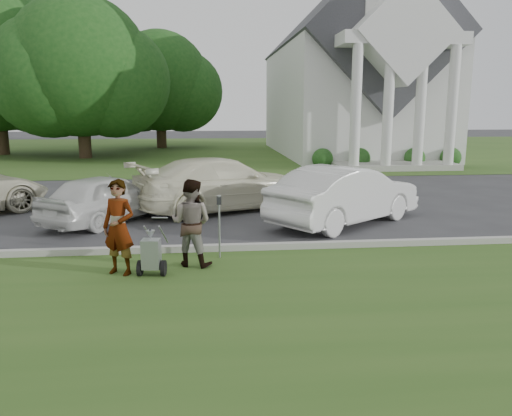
{
  "coord_description": "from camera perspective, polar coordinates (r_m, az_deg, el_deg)",
  "views": [
    {
      "loc": [
        -0.57,
        -9.86,
        3.03
      ],
      "look_at": [
        0.42,
        0.0,
        1.05
      ],
      "focal_mm": 35.0,
      "sensor_mm": 36.0,
      "label": 1
    }
  ],
  "objects": [
    {
      "name": "church_lawn",
      "position": [
        36.99,
        -4.87,
        6.58
      ],
      "size": [
        80.0,
        30.0,
        0.01
      ],
      "primitive_type": "cube",
      "color": "#31531C",
      "rests_on": "ground"
    },
    {
      "name": "person_left",
      "position": [
        9.46,
        -15.4,
        -2.24
      ],
      "size": [
        0.76,
        0.66,
        1.77
      ],
      "primitive_type": "imported",
      "rotation": [
        0.0,
        0.0,
        -0.45
      ],
      "color": "#999999",
      "rests_on": "ground"
    },
    {
      "name": "striping_cart",
      "position": [
        9.36,
        -11.86,
        -5.26
      ],
      "size": [
        0.54,
        1.04,
        0.93
      ],
      "rotation": [
        0.0,
        0.0,
        -0.12
      ],
      "color": "black",
      "rests_on": "ground"
    },
    {
      "name": "tree_left",
      "position": [
        32.77,
        -19.48,
        14.32
      ],
      "size": [
        10.63,
        8.4,
        9.71
      ],
      "color": "#332316",
      "rests_on": "ground"
    },
    {
      "name": "parking_meter_near",
      "position": [
        10.15,
        -4.22,
        -1.26
      ],
      "size": [
        0.09,
        0.09,
        1.31
      ],
      "color": "#989CA0",
      "rests_on": "ground"
    },
    {
      "name": "car_d",
      "position": [
        13.48,
        10.18,
        1.49
      ],
      "size": [
        4.74,
        4.13,
        1.55
      ],
      "primitive_type": "imported",
      "rotation": [
        0.0,
        0.0,
        2.22
      ],
      "color": "silver",
      "rests_on": "ground"
    },
    {
      "name": "ground",
      "position": [
        10.33,
        -2.35,
        -5.77
      ],
      "size": [
        120.0,
        120.0,
        0.0
      ],
      "primitive_type": "plane",
      "color": "#333335",
      "rests_on": "ground"
    },
    {
      "name": "grass_strip",
      "position": [
        7.52,
        -0.95,
        -12.43
      ],
      "size": [
        80.0,
        7.0,
        0.01
      ],
      "primitive_type": "cube",
      "color": "#31531C",
      "rests_on": "ground"
    },
    {
      "name": "church",
      "position": [
        34.46,
        10.83,
        15.96
      ],
      "size": [
        9.19,
        19.0,
        24.1
      ],
      "color": "white",
      "rests_on": "ground"
    },
    {
      "name": "car_b",
      "position": [
        14.06,
        -16.74,
        1.14
      ],
      "size": [
        3.47,
        4.13,
        1.33
      ],
      "primitive_type": "imported",
      "rotation": [
        0.0,
        0.0,
        2.56
      ],
      "color": "silver",
      "rests_on": "ground"
    },
    {
      "name": "curb",
      "position": [
        10.84,
        -2.53,
        -4.54
      ],
      "size": [
        80.0,
        0.18,
        0.15
      ],
      "primitive_type": "cube",
      "color": "#9E9E93",
      "rests_on": "ground"
    },
    {
      "name": "person_right",
      "position": [
        9.72,
        -7.43,
        -1.76
      ],
      "size": [
        1.0,
        0.89,
        1.7
      ],
      "primitive_type": "imported",
      "rotation": [
        0.0,
        0.0,
        2.79
      ],
      "color": "#999999",
      "rests_on": "ground"
    },
    {
      "name": "car_c",
      "position": [
        15.14,
        -3.85,
        2.78
      ],
      "size": [
        5.88,
        4.38,
        1.58
      ],
      "primitive_type": "imported",
      "rotation": [
        0.0,
        0.0,
        2.02
      ],
      "color": "white",
      "rests_on": "ground"
    },
    {
      "name": "tree_back",
      "position": [
        40.03,
        -10.97,
        13.54
      ],
      "size": [
        9.61,
        7.6,
        8.89
      ],
      "color": "#332316",
      "rests_on": "ground"
    }
  ]
}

